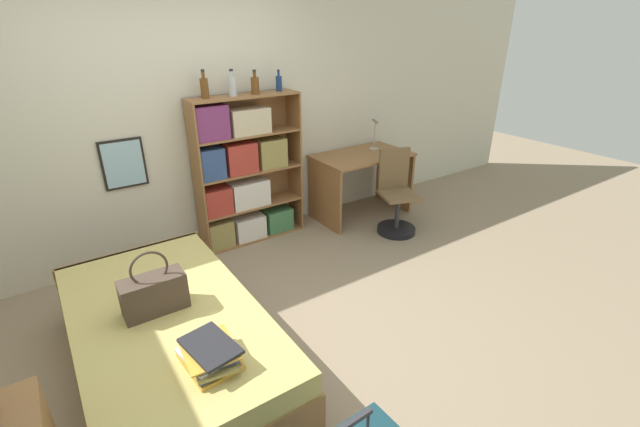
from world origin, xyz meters
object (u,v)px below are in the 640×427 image
Objects in this scene: bottle_green at (204,87)px; desk_lamp at (377,125)px; bottle_clear at (255,85)px; bottle_blue at (279,83)px; bookcase at (242,176)px; desk_chair at (396,205)px; book_stack_on_bed at (211,354)px; bottle_brown at (232,86)px; handbag at (154,293)px; desk at (362,174)px; bed at (170,341)px.

bottle_green is 0.57× the size of desk_lamp.
bottle_blue is at bearing 7.20° from bottle_clear.
desk_chair is at bearing -27.07° from bookcase.
bottle_brown reaches higher than book_stack_on_bed.
bottle_clear is 1.94m from desk_chair.
bottle_blue is (1.73, 1.42, 0.98)m from handbag.
handbag is at bearing 100.67° from book_stack_on_bed.
book_stack_on_bed is at bearing -79.33° from handbag.
desk_lamp is at bearing -3.51° from bottle_brown.
bed is at bearing -154.55° from desk.
desk_lamp is (1.96, -0.13, -0.56)m from bottle_green.
bottle_green is (0.86, 2.06, 1.07)m from book_stack_on_bed.
handbag is 2.24m from bottle_clear.
desk_chair is (1.74, -0.77, -1.30)m from bottle_green.
handbag is 2.07× the size of bottle_blue.
desk is at bearing 35.95° from book_stack_on_bed.
bookcase is at bearing 60.81° from book_stack_on_bed.
book_stack_on_bed is 1.80× the size of bottle_blue.
desk is at bearing 94.07° from desk_chair.
bottle_clear reaches higher than bookcase.
bookcase is at bearing -5.25° from bottle_green.
bottle_brown reaches higher than desk_chair.
bed is at bearing -139.33° from bottle_blue.
bottle_brown is 0.22× the size of desk.
handbag is at bearing -131.32° from bottle_brown.
bottle_brown is (1.20, 1.44, 1.36)m from bed.
bottle_brown is at bearing 172.91° from desk.
bed is 1.80× the size of desk.
bed is 5.34× the size of book_stack_on_bed.
bottle_clear reaches higher than desk_chair.
desk_chair is (1.48, -0.74, -1.30)m from bottle_brown.
bottle_brown is (1.23, 1.40, 0.99)m from handbag.
desk_lamp is (1.70, -0.10, -0.56)m from bottle_brown.
bottle_blue reaches higher than handbag.
bottle_green reaches higher than desk_lamp.
desk_chair reaches higher than handbag.
desk is (1.44, -0.18, -1.09)m from bottle_brown.
desk reaches higher than bed.
bottle_clear is at bearing 43.64° from handbag.
bottle_blue reaches higher than desk_lamp.
bookcase reaches higher than handbag.
bed is 2.31m from bottle_brown.
bottle_brown reaches higher than bottle_blue.
bookcase is at bearing 152.93° from desk_chair.
book_stack_on_bed is 0.34× the size of desk.
desk_lamp reaches higher than desk.
bottle_clear is at bearing -4.30° from bookcase.
book_stack_on_bed is 3.16m from desk.
book_stack_on_bed is at bearing -112.54° from bottle_green.
book_stack_on_bed reaches higher than bed.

